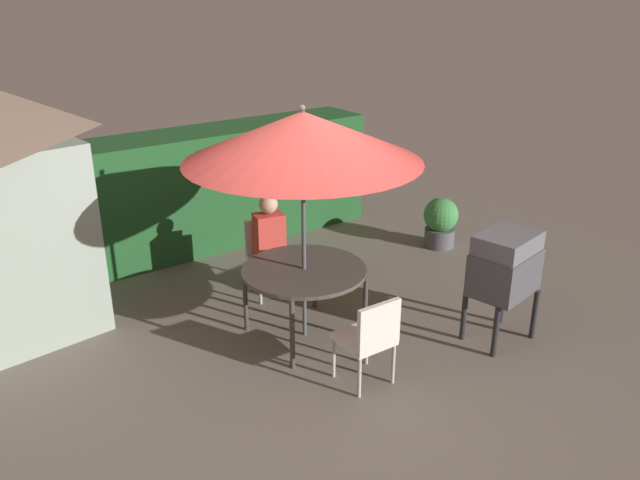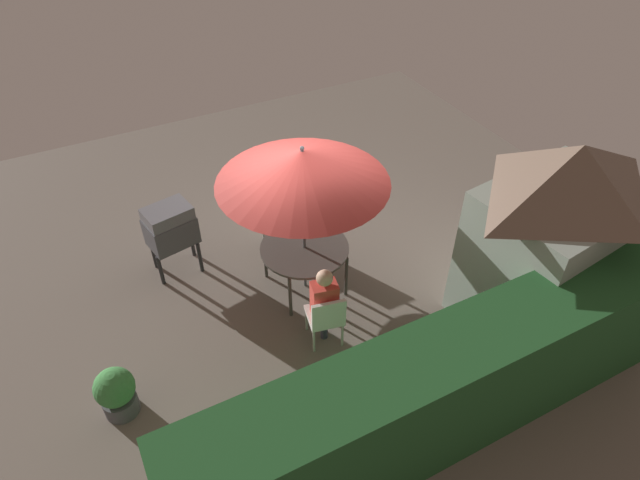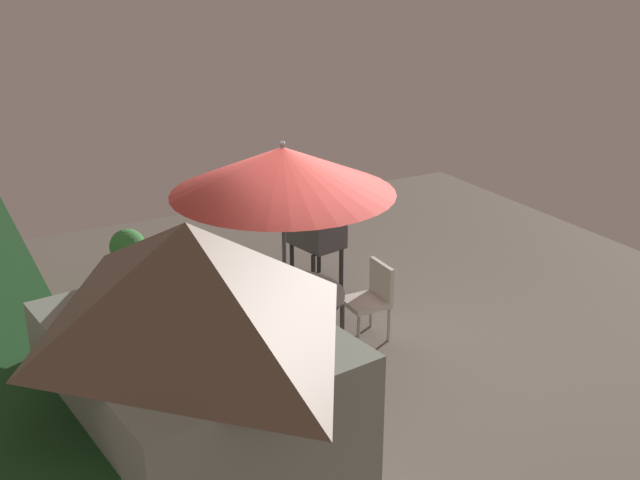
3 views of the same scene
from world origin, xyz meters
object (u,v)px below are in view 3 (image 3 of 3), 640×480
(garden_shed, at_px, (198,417))
(person_in_red, at_px, (186,305))
(bbq_grill, at_px, (316,224))
(chair_near_shed, at_px, (180,329))
(potted_plant_by_shed, at_px, (128,253))
(chair_far_side, at_px, (372,295))
(patio_umbrella, at_px, (283,170))
(patio_table, at_px, (285,298))

(garden_shed, height_order, person_in_red, garden_shed)
(bbq_grill, bearing_deg, chair_near_shed, 120.23)
(garden_shed, bearing_deg, potted_plant_by_shed, -10.31)
(bbq_grill, distance_m, chair_far_side, 1.69)
(patio_umbrella, relative_size, bbq_grill, 2.05)
(patio_umbrella, distance_m, chair_far_side, 1.97)
(garden_shed, bearing_deg, chair_far_side, -48.92)
(bbq_grill, relative_size, potted_plant_by_shed, 1.68)
(patio_umbrella, bearing_deg, potted_plant_by_shed, 17.18)
(garden_shed, xyz_separation_m, chair_far_side, (2.66, -3.05, -0.89))
(person_in_red, bearing_deg, bbq_grill, -58.55)
(patio_table, xyz_separation_m, potted_plant_by_shed, (2.97, 0.92, -0.35))
(chair_far_side, bearing_deg, bbq_grill, -5.53)
(patio_table, bearing_deg, chair_far_side, -91.39)
(garden_shed, distance_m, patio_table, 3.39)
(chair_far_side, height_order, person_in_red, person_in_red)
(garden_shed, xyz_separation_m, bbq_grill, (4.30, -3.21, -0.57))
(garden_shed, relative_size, person_in_red, 2.20)
(patio_umbrella, relative_size, potted_plant_by_shed, 3.44)
(garden_shed, height_order, patio_umbrella, garden_shed)
(patio_umbrella, xyz_separation_m, chair_far_side, (-0.03, -1.10, -1.64))
(chair_far_side, xyz_separation_m, potted_plant_by_shed, (3.00, 2.02, -0.15))
(patio_umbrella, height_order, potted_plant_by_shed, patio_umbrella)
(chair_far_side, bearing_deg, person_in_red, 83.49)
(patio_table, bearing_deg, potted_plant_by_shed, 17.18)
(patio_table, height_order, chair_far_side, chair_far_side)
(patio_umbrella, xyz_separation_m, potted_plant_by_shed, (2.97, 0.92, -1.78))
(patio_table, bearing_deg, patio_umbrella, 116.57)
(bbq_grill, bearing_deg, person_in_red, 121.45)
(chair_near_shed, distance_m, chair_far_side, 2.24)
(patio_table, xyz_separation_m, patio_umbrella, (-0.00, 0.00, 1.43))
(chair_near_shed, height_order, person_in_red, person_in_red)
(bbq_grill, distance_m, chair_near_shed, 2.77)
(patio_table, distance_m, chair_near_shed, 1.16)
(person_in_red, bearing_deg, chair_far_side, -96.51)
(patio_table, bearing_deg, chair_near_shed, 78.18)
(garden_shed, relative_size, patio_umbrella, 1.12)
(chair_far_side, distance_m, person_in_red, 2.17)
(patio_table, height_order, potted_plant_by_shed, patio_table)
(patio_table, relative_size, chair_near_shed, 1.44)
(chair_near_shed, bearing_deg, patio_umbrella, -101.82)
(bbq_grill, bearing_deg, patio_umbrella, 142.19)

